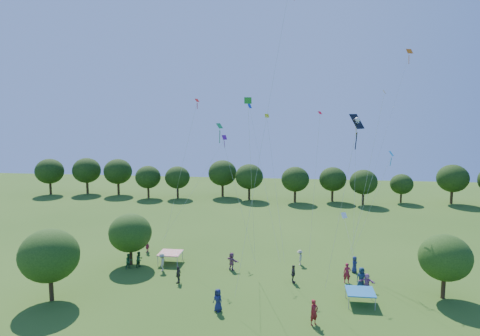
# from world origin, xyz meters

# --- Properties ---
(near_tree_west) EXTENTS (4.75, 4.75, 5.93)m
(near_tree_west) POSITION_xyz_m (-15.34, 12.75, 3.78)
(near_tree_west) COLOR #422B19
(near_tree_west) RESTS_ON ground
(near_tree_north) EXTENTS (4.26, 4.26, 5.20)m
(near_tree_north) POSITION_xyz_m (-12.04, 21.52, 3.28)
(near_tree_north) COLOR #422B19
(near_tree_north) RESTS_ON ground
(near_tree_east) EXTENTS (4.20, 4.20, 5.36)m
(near_tree_east) POSITION_xyz_m (16.46, 17.32, 3.46)
(near_tree_east) COLOR #422B19
(near_tree_east) RESTS_ON ground
(treeline) EXTENTS (88.01, 8.77, 6.77)m
(treeline) POSITION_xyz_m (-1.73, 55.43, 4.09)
(treeline) COLOR #422B19
(treeline) RESTS_ON ground
(tent_red_stripe) EXTENTS (2.20, 2.20, 1.10)m
(tent_red_stripe) POSITION_xyz_m (-8.26, 22.50, 1.04)
(tent_red_stripe) COLOR red
(tent_red_stripe) RESTS_ON ground
(tent_blue) EXTENTS (2.20, 2.20, 1.10)m
(tent_blue) POSITION_xyz_m (9.52, 15.31, 1.04)
(tent_blue) COLOR #18609C
(tent_blue) RESTS_ON ground
(crowd_person_0) EXTENTS (0.64, 0.87, 1.58)m
(crowd_person_0) POSITION_xyz_m (9.98, 22.24, 0.79)
(crowd_person_0) COLOR navy
(crowd_person_0) RESTS_ON ground
(crowd_person_1) EXTENTS (0.70, 0.46, 1.82)m
(crowd_person_1) POSITION_xyz_m (8.97, 19.55, 0.91)
(crowd_person_1) COLOR maroon
(crowd_person_1) RESTS_ON ground
(crowd_person_2) EXTENTS (0.67, 0.88, 1.58)m
(crowd_person_2) POSITION_xyz_m (-10.94, 20.90, 0.79)
(crowd_person_2) COLOR #204C22
(crowd_person_2) RESTS_ON ground
(crowd_person_3) EXTENTS (0.45, 1.01, 1.54)m
(crowd_person_3) POSITION_xyz_m (4.81, 23.59, 0.77)
(crowd_person_3) COLOR #AEAA8B
(crowd_person_3) RESTS_ON ground
(crowd_person_4) EXTENTS (0.55, 0.97, 1.56)m
(crowd_person_4) POSITION_xyz_m (-6.04, 17.55, 0.78)
(crowd_person_4) COLOR #403B33
(crowd_person_4) RESTS_ON ground
(crowd_person_5) EXTENTS (1.60, 1.49, 1.73)m
(crowd_person_5) POSITION_xyz_m (-1.78, 21.42, 0.87)
(crowd_person_5) COLOR #8C5170
(crowd_person_5) RESTS_ON ground
(crowd_person_6) EXTENTS (1.02, 0.73, 1.86)m
(crowd_person_6) POSITION_xyz_m (10.08, 18.56, 0.93)
(crowd_person_6) COLOR #1A324D
(crowd_person_6) RESTS_ON ground
(crowd_person_7) EXTENTS (0.83, 0.80, 1.89)m
(crowd_person_7) POSITION_xyz_m (5.71, 11.41, 0.94)
(crowd_person_7) COLOR maroon
(crowd_person_7) RESTS_ON ground
(crowd_person_8) EXTENTS (0.78, 0.83, 1.51)m
(crowd_person_8) POSITION_xyz_m (-11.80, 20.36, 0.75)
(crowd_person_8) COLOR #296133
(crowd_person_8) RESTS_ON ground
(crowd_person_9) EXTENTS (0.79, 1.24, 1.75)m
(crowd_person_9) POSITION_xyz_m (-8.43, 20.23, 0.87)
(crowd_person_9) COLOR #B2A88F
(crowd_person_9) RESTS_ON ground
(crowd_person_10) EXTENTS (0.52, 1.01, 1.66)m
(crowd_person_10) POSITION_xyz_m (4.19, 18.94, 0.83)
(crowd_person_10) COLOR #3F3432
(crowd_person_10) RESTS_ON ground
(crowd_person_11) EXTENTS (1.49, 0.86, 1.51)m
(crowd_person_11) POSITION_xyz_m (10.48, 18.06, 0.75)
(crowd_person_11) COLOR #9B5A9B
(crowd_person_11) RESTS_ON ground
(crowd_person_12) EXTENTS (0.99, 0.88, 1.77)m
(crowd_person_12) POSITION_xyz_m (-1.54, 12.64, 0.89)
(crowd_person_12) COLOR #1A214C
(crowd_person_12) RESTS_ON ground
(crowd_person_13) EXTENTS (0.52, 0.74, 1.88)m
(crowd_person_13) POSITION_xyz_m (-11.79, 25.50, 0.94)
(crowd_person_13) COLOR maroon
(crowd_person_13) RESTS_ON ground
(pirate_kite) EXTENTS (2.12, 4.08, 13.83)m
(pirate_kite) POSITION_xyz_m (8.21, 11.43, 14.36)
(pirate_kite) COLOR black
(red_high_kite) EXTENTS (4.46, 3.96, 26.17)m
(red_high_kite) POSITION_xyz_m (3.07, 15.32, 21.54)
(red_high_kite) COLOR red
(small_kite_0) EXTENTS (1.05, 2.09, 14.03)m
(small_kite_0) POSITION_xyz_m (6.25, 23.71, 10.96)
(small_kite_0) COLOR red
(small_kite_1) EXTENTS (2.33, 2.00, 15.87)m
(small_kite_1) POSITION_xyz_m (11.19, 21.48, 12.39)
(small_kite_1) COLOR orange
(small_kite_2) EXTENTS (0.62, 3.26, 13.44)m
(small_kite_2) POSITION_xyz_m (10.11, 25.15, 12.06)
(small_kite_2) COLOR gold
(small_kite_3) EXTENTS (0.62, 4.06, 15.12)m
(small_kite_3) POSITION_xyz_m (0.45, 16.69, 13.01)
(small_kite_3) COLOR #21931A
(small_kite_4) EXTENTS (3.91, 7.53, 14.86)m
(small_kite_4) POSITION_xyz_m (0.13, 25.94, 12.41)
(small_kite_4) COLOR blue
(small_kite_5) EXTENTS (6.65, 4.13, 11.38)m
(small_kite_5) POSITION_xyz_m (-4.91, 28.74, 10.33)
(small_kite_5) COLOR #7B1894
(small_kite_6) EXTENTS (1.06, 3.30, 3.66)m
(small_kite_6) POSITION_xyz_m (9.34, 25.72, 4.41)
(small_kite_6) COLOR white
(small_kite_7) EXTENTS (3.25, 1.97, 10.49)m
(small_kite_7) POSITION_xyz_m (12.23, 21.62, 9.79)
(small_kite_7) COLOR #0E97D7
(small_kite_8) EXTENTS (3.79, 1.35, 15.35)m
(small_kite_8) POSITION_xyz_m (-7.08, 26.02, 12.45)
(small_kite_8) COLOR red
(small_kite_9) EXTENTS (6.89, 7.60, 20.57)m
(small_kite_9) POSITION_xyz_m (14.51, 28.28, 17.09)
(small_kite_9) COLOR orange
(small_kite_10) EXTENTS (2.30, 4.22, 13.79)m
(small_kite_10) POSITION_xyz_m (1.89, 23.39, 11.08)
(small_kite_10) COLOR yellow
(small_kite_11) EXTENTS (3.31, 2.04, 13.01)m
(small_kite_11) POSITION_xyz_m (-1.72, 18.21, 11.62)
(small_kite_11) COLOR #167C39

